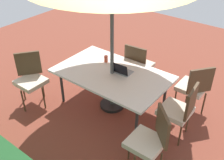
{
  "coord_description": "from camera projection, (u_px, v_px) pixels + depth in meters",
  "views": [
    {
      "loc": [
        -2.41,
        3.12,
        3.17
      ],
      "look_at": [
        0.0,
        0.0,
        0.58
      ],
      "focal_mm": 43.21,
      "sensor_mm": 36.0,
      "label": 1
    }
  ],
  "objects": [
    {
      "name": "ground_plane",
      "position": [
        112.0,
        106.0,
        5.04
      ],
      "size": [
        10.0,
        10.0,
        0.02
      ],
      "primitive_type": "cube",
      "color": "brown"
    },
    {
      "name": "dining_table",
      "position": [
        112.0,
        75.0,
        4.66
      ],
      "size": [
        1.95,
        1.2,
        0.72
      ],
      "color": "white",
      "rests_on": "ground_plane"
    },
    {
      "name": "chair_south",
      "position": [
        138.0,
        64.0,
        5.24
      ],
      "size": [
        0.47,
        0.48,
        0.98
      ],
      "rotation": [
        0.0,
        0.0,
        0.1
      ],
      "color": "beige",
      "rests_on": "ground_plane"
    },
    {
      "name": "chair_northwest",
      "position": [
        150.0,
        139.0,
        3.58
      ],
      "size": [
        0.59,
        0.59,
        0.98
      ],
      "rotation": [
        0.0,
        0.0,
        2.36
      ],
      "color": "beige",
      "rests_on": "ground_plane"
    },
    {
      "name": "chair_west",
      "position": [
        180.0,
        109.0,
        4.09
      ],
      "size": [
        0.48,
        0.47,
        0.98
      ],
      "rotation": [
        0.0,
        0.0,
        1.67
      ],
      "color": "beige",
      "rests_on": "ground_plane"
    },
    {
      "name": "chair_southwest",
      "position": [
        194.0,
        86.0,
        4.61
      ],
      "size": [
        0.58,
        0.58,
        0.98
      ],
      "rotation": [
        0.0,
        0.0,
        0.91
      ],
      "color": "beige",
      "rests_on": "ground_plane"
    },
    {
      "name": "chair_northeast",
      "position": [
        30.0,
        77.0,
        4.85
      ],
      "size": [
        0.58,
        0.58,
        0.98
      ],
      "rotation": [
        0.0,
        0.0,
        4.06
      ],
      "color": "beige",
      "rests_on": "ground_plane"
    },
    {
      "name": "laptop",
      "position": [
        121.0,
        71.0,
        4.61
      ],
      "size": [
        0.33,
        0.26,
        0.21
      ],
      "rotation": [
        0.0,
        0.0,
        0.05
      ],
      "color": "gray",
      "rests_on": "dining_table"
    },
    {
      "name": "cup",
      "position": [
        106.0,
        59.0,
        4.93
      ],
      "size": [
        0.07,
        0.07,
        0.12
      ],
      "primitive_type": "cylinder",
      "color": "#CC4C33",
      "rests_on": "dining_table"
    }
  ]
}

